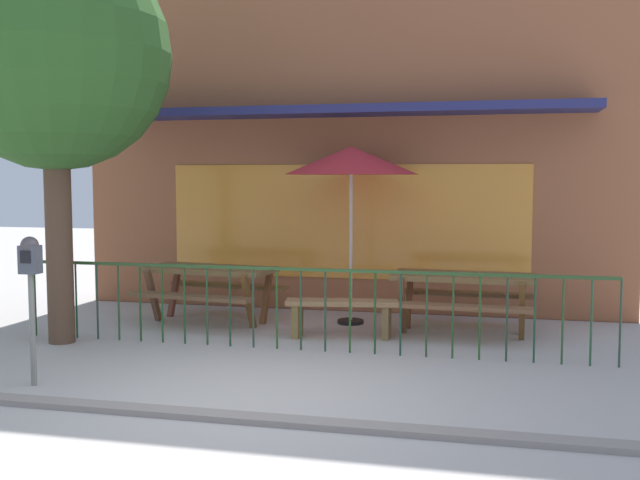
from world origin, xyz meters
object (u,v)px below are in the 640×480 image
(street_tree, at_px, (54,56))
(patio_umbrella, at_px, (351,162))
(picnic_table_left, at_px, (210,279))
(picnic_table_right, at_px, (463,287))
(patio_bench, at_px, (342,310))
(parking_meter_near, at_px, (30,271))

(street_tree, bearing_deg, patio_umbrella, 31.34)
(picnic_table_left, relative_size, street_tree, 0.40)
(picnic_table_right, relative_size, street_tree, 0.38)
(patio_bench, relative_size, parking_meter_near, 0.99)
(picnic_table_left, height_order, street_tree, street_tree)
(patio_bench, distance_m, parking_meter_near, 3.79)
(picnic_table_left, height_order, patio_umbrella, patio_umbrella)
(picnic_table_right, distance_m, patio_umbrella, 2.25)
(patio_bench, height_order, parking_meter_near, parking_meter_near)
(picnic_table_right, bearing_deg, patio_umbrella, 167.74)
(picnic_table_left, distance_m, patio_bench, 2.09)
(street_tree, bearing_deg, patio_bench, 17.36)
(picnic_table_left, bearing_deg, street_tree, -128.89)
(picnic_table_right, bearing_deg, street_tree, -161.10)
(picnic_table_left, distance_m, picnic_table_right, 3.45)
(patio_umbrella, bearing_deg, picnic_table_right, -12.26)
(patio_bench, bearing_deg, picnic_table_left, 163.86)
(picnic_table_left, distance_m, parking_meter_near, 3.41)
(patio_umbrella, distance_m, street_tree, 3.96)
(picnic_table_left, xyz_separation_m, patio_bench, (1.99, -0.58, -0.26))
(picnic_table_left, xyz_separation_m, patio_umbrella, (1.92, 0.36, 1.61))
(picnic_table_left, bearing_deg, patio_bench, -16.14)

